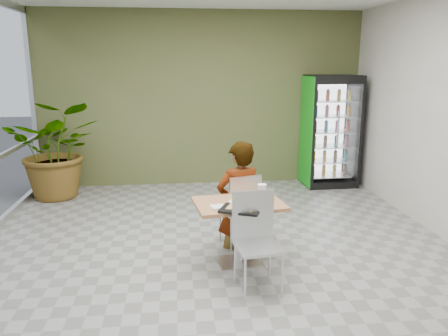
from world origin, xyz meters
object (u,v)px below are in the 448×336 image
at_px(potted_plant, 57,149).
at_px(chair_far, 242,205).
at_px(cafeteria_tray, 241,210).
at_px(soda_cup, 262,192).
at_px(dining_table, 239,220).
at_px(seated_woman, 239,206).
at_px(chair_near, 256,232).
at_px(beverage_fridge, 330,131).

bearing_deg(potted_plant, chair_far, -41.12).
bearing_deg(cafeteria_tray, soda_cup, 49.88).
xyz_separation_m(dining_table, soda_cup, (0.27, 0.05, 0.30)).
xyz_separation_m(seated_woman, potted_plant, (-2.78, 2.40, 0.31)).
distance_m(dining_table, seated_woman, 0.54).
xyz_separation_m(chair_near, soda_cup, (0.17, 0.56, 0.25)).
bearing_deg(cafeteria_tray, potted_plant, 129.67).
height_order(chair_near, seated_woman, seated_woman).
height_order(dining_table, soda_cup, soda_cup).
height_order(seated_woman, soda_cup, seated_woman).
distance_m(soda_cup, beverage_fridge, 3.67).
distance_m(dining_table, chair_far, 0.50).
distance_m(dining_table, beverage_fridge, 3.89).
xyz_separation_m(chair_far, seated_woman, (-0.03, 0.04, -0.03)).
distance_m(chair_near, cafeteria_tray, 0.30).
xyz_separation_m(dining_table, beverage_fridge, (2.17, 3.19, 0.49)).
height_order(dining_table, chair_near, chair_near).
relative_size(chair_far, cafeteria_tray, 2.24).
distance_m(soda_cup, cafeteria_tray, 0.46).
bearing_deg(chair_far, beverage_fridge, -144.00).
bearing_deg(dining_table, seated_woman, 81.11).
distance_m(dining_table, cafeteria_tray, 0.37).
bearing_deg(chair_far, soda_cup, 93.72).
height_order(chair_far, chair_near, chair_near).
xyz_separation_m(cafeteria_tray, potted_plant, (-2.67, 3.22, 0.07)).
bearing_deg(seated_woman, potted_plant, -57.50).
distance_m(dining_table, chair_near, 0.52).
relative_size(dining_table, beverage_fridge, 0.51).
bearing_deg(chair_far, cafeteria_tray, 63.82).
relative_size(soda_cup, beverage_fridge, 0.09).
relative_size(dining_table, seated_woman, 0.64).
height_order(chair_far, seated_woman, seated_woman).
bearing_deg(soda_cup, cafeteria_tray, -130.12).
xyz_separation_m(beverage_fridge, potted_plant, (-4.87, -0.25, -0.19)).
bearing_deg(chair_near, soda_cup, 66.29).
bearing_deg(chair_far, dining_table, 60.48).
xyz_separation_m(chair_near, cafeteria_tray, (-0.12, 0.21, 0.18)).
bearing_deg(cafeteria_tray, beverage_fridge, 57.74).
relative_size(seated_woman, soda_cup, 9.06).
height_order(chair_far, cafeteria_tray, chair_far).
relative_size(seated_woman, potted_plant, 0.99).
xyz_separation_m(seated_woman, cafeteria_tray, (-0.10, -0.82, 0.24)).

